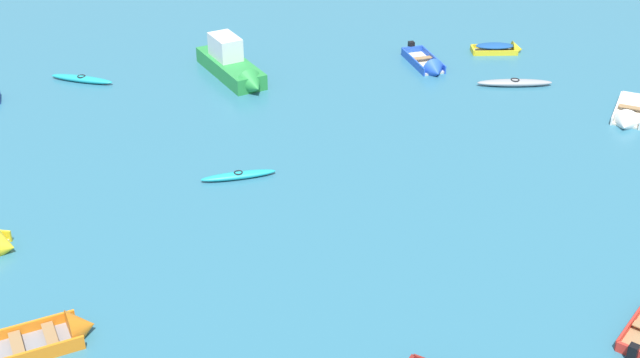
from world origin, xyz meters
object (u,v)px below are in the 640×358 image
object	(u,v)px
rowboat_yellow_far_right	(503,48)
rowboat_white_far_back	(627,119)
rowboat_orange_outer_right	(57,336)
motor_launch_green_back_row_center	(233,66)
kayak_turquoise_center	(238,175)
kayak_grey_outer_left	(515,83)
rowboat_blue_foreground_center	(429,67)
kayak_turquoise_cluster_inner	(82,79)

from	to	relation	value
rowboat_yellow_far_right	rowboat_white_far_back	bearing A→B (deg)	-75.73
rowboat_white_far_back	rowboat_orange_outer_right	size ratio (longest dim) A/B	0.94
rowboat_yellow_far_right	motor_launch_green_back_row_center	distance (m)	14.88
kayak_turquoise_center	kayak_grey_outer_left	world-z (taller)	kayak_grey_outer_left
rowboat_orange_outer_right	motor_launch_green_back_row_center	distance (m)	20.77
rowboat_blue_foreground_center	kayak_grey_outer_left	bearing A→B (deg)	-37.51
rowboat_orange_outer_right	motor_launch_green_back_row_center	xyz separation A→B (m)	(7.09, 19.51, 0.42)
rowboat_white_far_back	motor_launch_green_back_row_center	size ratio (longest dim) A/B	0.63
kayak_turquoise_center	motor_launch_green_back_row_center	distance (m)	10.55
kayak_grey_outer_left	rowboat_orange_outer_right	bearing A→B (deg)	-142.61
kayak_turquoise_center	kayak_turquoise_cluster_inner	xyz separation A→B (m)	(-6.87, 11.32, 0.02)
rowboat_yellow_far_right	kayak_grey_outer_left	bearing A→B (deg)	-103.69
kayak_grey_outer_left	kayak_turquoise_cluster_inner	xyz separation A→B (m)	(-21.38, 4.39, -0.02)
rowboat_yellow_far_right	kayak_turquoise_center	bearing A→B (deg)	-143.79
kayak_grey_outer_left	motor_launch_green_back_row_center	bearing A→B (deg)	165.41
kayak_grey_outer_left	kayak_turquoise_cluster_inner	world-z (taller)	kayak_grey_outer_left
kayak_grey_outer_left	rowboat_yellow_far_right	bearing A→B (deg)	76.31
kayak_turquoise_center	kayak_grey_outer_left	bearing A→B (deg)	25.54
rowboat_white_far_back	rowboat_orange_outer_right	distance (m)	26.71
kayak_turquoise_cluster_inner	rowboat_blue_foreground_center	bearing A→B (deg)	-5.21
kayak_grey_outer_left	kayak_turquoise_center	bearing A→B (deg)	-154.46
rowboat_white_far_back	kayak_turquoise_cluster_inner	bearing A→B (deg)	159.49
rowboat_blue_foreground_center	kayak_turquoise_center	distance (m)	14.59
rowboat_blue_foreground_center	kayak_turquoise_cluster_inner	xyz separation A→B (m)	(-17.77, 1.62, -0.04)
rowboat_orange_outer_right	kayak_grey_outer_left	world-z (taller)	rowboat_orange_outer_right
kayak_turquoise_cluster_inner	motor_launch_green_back_row_center	bearing A→B (deg)	-6.05
rowboat_blue_foreground_center	motor_launch_green_back_row_center	size ratio (longest dim) A/B	0.65
rowboat_blue_foreground_center	rowboat_yellow_far_right	bearing A→B (deg)	20.08
rowboat_yellow_far_right	motor_launch_green_back_row_center	xyz separation A→B (m)	(-14.85, -0.91, 0.40)
rowboat_yellow_far_right	rowboat_orange_outer_right	bearing A→B (deg)	-137.05
kayak_grey_outer_left	kayak_turquoise_cluster_inner	size ratio (longest dim) A/B	1.15
rowboat_white_far_back	motor_launch_green_back_row_center	xyz separation A→B (m)	(-17.24, 8.49, 0.46)
kayak_turquoise_center	rowboat_orange_outer_right	bearing A→B (deg)	-125.14
motor_launch_green_back_row_center	kayak_turquoise_cluster_inner	size ratio (longest dim) A/B	1.83
rowboat_white_far_back	kayak_turquoise_cluster_inner	xyz separation A→B (m)	(-24.86, 9.30, -0.01)
rowboat_blue_foreground_center	rowboat_yellow_far_right	xyz separation A→B (m)	(4.70, 1.72, 0.03)
motor_launch_green_back_row_center	rowboat_white_far_back	bearing A→B (deg)	-26.22
kayak_turquoise_center	kayak_turquoise_cluster_inner	bearing A→B (deg)	121.24
rowboat_blue_foreground_center	kayak_grey_outer_left	world-z (taller)	rowboat_blue_foreground_center
rowboat_orange_outer_right	kayak_grey_outer_left	distance (m)	26.23
motor_launch_green_back_row_center	kayak_grey_outer_left	size ratio (longest dim) A/B	1.59
rowboat_white_far_back	kayak_grey_outer_left	world-z (taller)	rowboat_white_far_back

